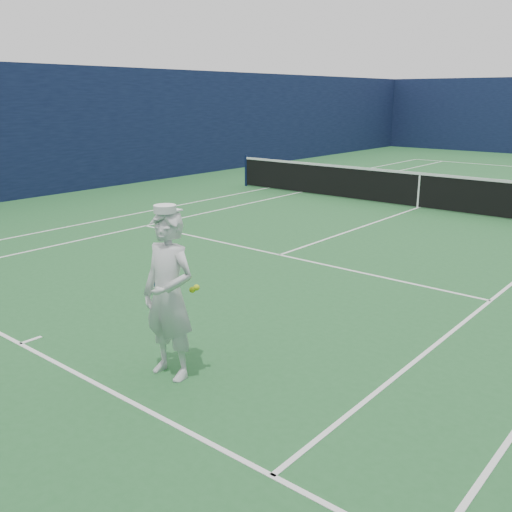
{
  "coord_description": "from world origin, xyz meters",
  "views": [
    {
      "loc": [
        6.63,
        -15.11,
        3.08
      ],
      "look_at": [
        2.12,
        -9.69,
        1.08
      ],
      "focal_mm": 40.0,
      "sensor_mm": 36.0,
      "label": 1
    }
  ],
  "objects": [
    {
      "name": "tennis_net",
      "position": [
        0.0,
        0.0,
        0.55
      ],
      "size": [
        12.88,
        0.09,
        1.07
      ],
      "color": "#141E4C",
      "rests_on": "ground"
    },
    {
      "name": "ground",
      "position": [
        0.0,
        0.0,
        0.0
      ],
      "size": [
        80.0,
        80.0,
        0.0
      ],
      "primitive_type": "plane",
      "color": "#24602E",
      "rests_on": "ground"
    },
    {
      "name": "windscreen_fence",
      "position": [
        0.0,
        0.0,
        2.0
      ],
      "size": [
        20.12,
        36.12,
        4.0
      ],
      "color": "#0E1636",
      "rests_on": "ground"
    },
    {
      "name": "tennis_player",
      "position": [
        2.12,
        -11.19,
        0.96
      ],
      "size": [
        0.8,
        0.5,
        1.96
      ],
      "rotation": [
        0.0,
        0.0,
        0.06
      ],
      "color": "silver",
      "rests_on": "ground"
    },
    {
      "name": "court_markings",
      "position": [
        0.0,
        0.0,
        0.0
      ],
      "size": [
        11.03,
        23.83,
        0.01
      ],
      "color": "white",
      "rests_on": "ground"
    }
  ]
}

